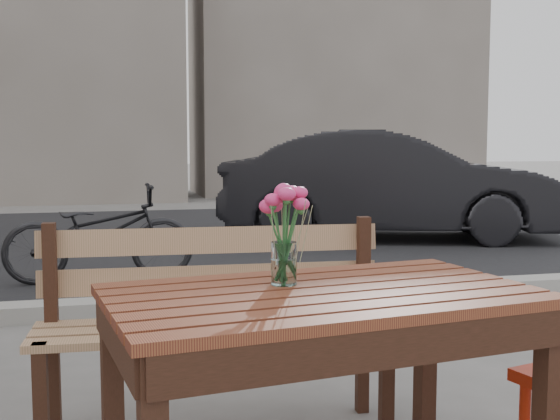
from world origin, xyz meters
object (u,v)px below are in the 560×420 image
(main_vase, at_px, (284,222))
(bicycle, at_px, (100,233))
(parked_car, at_px, (387,185))
(main_table, at_px, (322,332))

(main_vase, xyz_separation_m, bicycle, (-0.61, 4.32, -0.56))
(parked_car, bearing_deg, main_table, 173.19)
(parked_car, height_order, bicycle, parked_car)
(main_table, bearing_deg, parked_car, 57.86)
(main_vase, bearing_deg, main_table, -50.46)
(main_vase, xyz_separation_m, parked_car, (3.00, 6.36, -0.30))
(main_vase, relative_size, bicycle, 0.19)
(parked_car, bearing_deg, main_vase, 172.10)
(main_table, distance_m, main_vase, 0.36)
(main_table, xyz_separation_m, main_vase, (-0.09, 0.11, 0.33))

